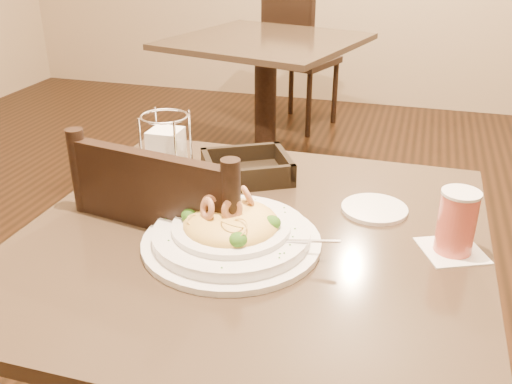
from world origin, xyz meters
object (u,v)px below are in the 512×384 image
(background_table, at_px, (266,83))
(bread_basket, at_px, (247,170))
(main_table, at_px, (253,328))
(napkin_caddy, at_px, (167,156))
(pasta_bowl, at_px, (231,230))
(butter_ramekin, at_px, (131,199))
(side_plate, at_px, (374,209))
(dining_chair_near, at_px, (194,296))
(dining_chair_far, at_px, (297,55))
(drink_glass, at_px, (457,222))

(background_table, relative_size, bread_basket, 4.34)
(main_table, height_order, napkin_caddy, napkin_caddy)
(background_table, distance_m, napkin_caddy, 1.87)
(background_table, height_order, pasta_bowl, pasta_bowl)
(main_table, height_order, butter_ramekin, butter_ramekin)
(bread_basket, xyz_separation_m, side_plate, (0.31, -0.09, -0.02))
(main_table, distance_m, side_plate, 0.37)
(dining_chair_near, relative_size, dining_chair_far, 1.00)
(main_table, xyz_separation_m, side_plate, (0.22, 0.16, 0.24))
(dining_chair_far, height_order, drink_glass, dining_chair_far)
(dining_chair_far, bearing_deg, main_table, 119.54)
(pasta_bowl, relative_size, bread_basket, 1.50)
(dining_chair_near, relative_size, bread_basket, 3.68)
(bread_basket, bearing_deg, dining_chair_near, -119.01)
(napkin_caddy, height_order, butter_ramekin, napkin_caddy)
(butter_ramekin, bearing_deg, bread_basket, 47.53)
(background_table, xyz_separation_m, butter_ramekin, (0.24, -1.95, 0.25))
(dining_chair_near, relative_size, butter_ramekin, 11.85)
(background_table, height_order, side_plate, side_plate)
(main_table, xyz_separation_m, dining_chair_near, (-0.18, 0.10, -0.02))
(napkin_caddy, bearing_deg, drink_glass, -10.96)
(side_plate, relative_size, butter_ramekin, 1.78)
(bread_basket, relative_size, napkin_caddy, 1.47)
(main_table, bearing_deg, background_table, 104.83)
(side_plate, bearing_deg, dining_chair_near, -170.29)
(main_table, xyz_separation_m, bread_basket, (-0.09, 0.25, 0.26))
(pasta_bowl, relative_size, drink_glass, 2.62)
(dining_chair_near, bearing_deg, dining_chair_far, -72.37)
(dining_chair_far, distance_m, pasta_bowl, 2.91)
(main_table, xyz_separation_m, background_table, (-0.53, 1.99, 0.00))
(dining_chair_near, xyz_separation_m, dining_chair_far, (-0.36, 2.70, 0.00))
(background_table, xyz_separation_m, napkin_caddy, (0.27, -1.83, 0.31))
(pasta_bowl, bearing_deg, drink_glass, 13.08)
(dining_chair_far, bearing_deg, side_plate, 124.73)
(pasta_bowl, xyz_separation_m, napkin_caddy, (-0.23, 0.22, 0.04))
(bread_basket, xyz_separation_m, butter_ramekin, (-0.20, -0.21, -0.00))
(drink_glass, height_order, bread_basket, drink_glass)
(bread_basket, height_order, napkin_caddy, napkin_caddy)
(side_plate, bearing_deg, pasta_bowl, -138.49)
(background_table, distance_m, butter_ramekin, 1.98)
(dining_chair_far, distance_m, butter_ramekin, 2.78)
(main_table, relative_size, bread_basket, 3.56)
(pasta_bowl, bearing_deg, side_plate, 41.51)
(main_table, distance_m, bread_basket, 0.37)
(dining_chair_far, xyz_separation_m, pasta_bowl, (0.51, -2.85, 0.29))
(pasta_bowl, distance_m, drink_glass, 0.42)
(pasta_bowl, xyz_separation_m, drink_glass, (0.40, 0.09, 0.03))
(main_table, distance_m, background_table, 2.05)
(dining_chair_far, bearing_deg, background_table, 109.29)
(background_table, xyz_separation_m, dining_chair_far, (-0.01, 0.81, -0.02))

